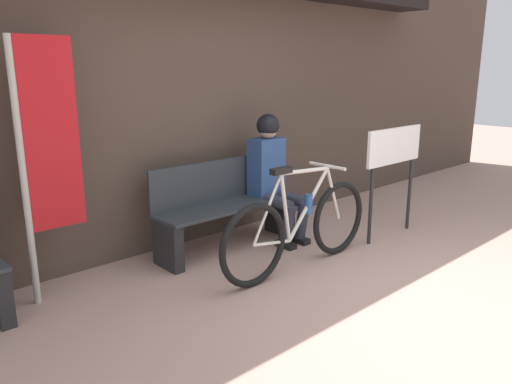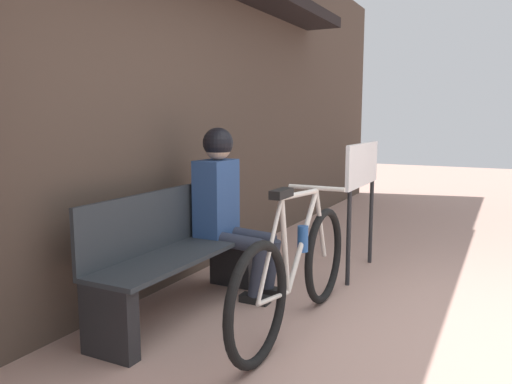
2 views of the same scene
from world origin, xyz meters
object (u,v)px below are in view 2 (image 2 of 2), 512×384
person_seated (226,200)px  signboard (362,176)px  bicycle (296,272)px  park_bench_near (175,259)px

person_seated → signboard: bearing=-39.6°
bicycle → person_seated: 0.90m
person_seated → park_bench_near: bearing=169.3°
park_bench_near → signboard: 1.79m
person_seated → signboard: 1.24m
bicycle → person_seated: person_seated is taller
bicycle → signboard: signboard is taller
park_bench_near → bicycle: bearing=-79.9°
bicycle → person_seated: size_ratio=1.39×
person_seated → signboard: size_ratio=1.12×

